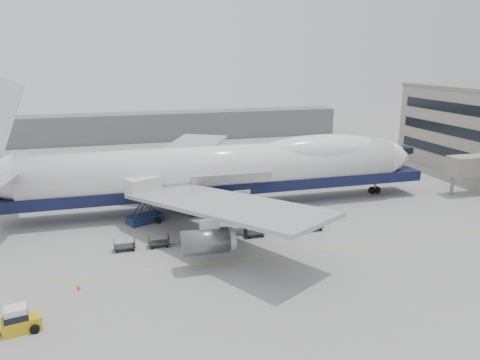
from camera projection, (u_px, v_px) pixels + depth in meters
name	position (u px, v px, depth m)	size (l,w,h in m)	color
ground	(243.00, 237.00, 55.59)	(260.00, 260.00, 0.00)	gray
apron_line	(258.00, 258.00, 50.01)	(60.00, 0.15, 0.01)	gold
hangar	(127.00, 128.00, 117.11)	(110.00, 8.00, 7.00)	slate
airliner	(223.00, 168.00, 65.46)	(67.00, 55.30, 19.98)	white
catering_truck	(144.00, 197.00, 59.78)	(5.05, 4.37, 6.00)	navy
baggage_tug	(19.00, 320.00, 36.43)	(3.13, 2.10, 2.11)	gold
traffic_cone	(78.00, 287.00, 43.08)	(0.38, 0.38, 0.55)	#FF430D
dolly_0	(125.00, 246.00, 51.77)	(2.30, 1.35, 1.30)	#2D2D30
dolly_1	(159.00, 242.00, 52.77)	(2.30, 1.35, 1.30)	#2D2D30
dolly_2	(192.00, 239.00, 53.77)	(2.30, 1.35, 1.30)	#2D2D30
dolly_3	(224.00, 235.00, 54.77)	(2.30, 1.35, 1.30)	#2D2D30
dolly_4	(255.00, 232.00, 55.77)	(2.30, 1.35, 1.30)	#2D2D30
dolly_5	(284.00, 229.00, 56.76)	(2.30, 1.35, 1.30)	#2D2D30
dolly_6	(313.00, 226.00, 57.76)	(2.30, 1.35, 1.30)	#2D2D30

